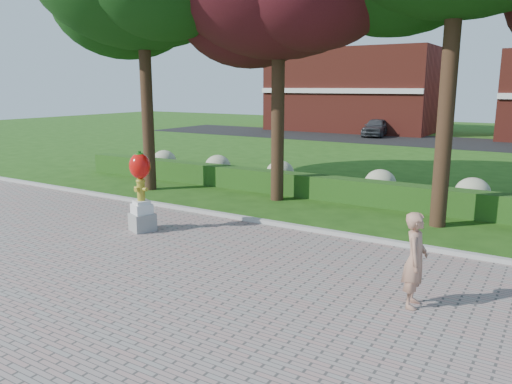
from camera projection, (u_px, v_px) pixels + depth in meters
ground at (224, 260)px, 11.37m from camera, size 100.00×100.00×0.00m
walkway at (80, 330)px, 8.04m from camera, size 40.00×14.00×0.04m
curb at (287, 226)px, 13.85m from camera, size 40.00×0.18×0.15m
lawn_hedge at (342, 190)px, 17.11m from camera, size 24.00×0.70×0.80m
hydrangea_row at (368, 182)px, 17.61m from camera, size 20.10×1.10×0.99m
street at (458, 143)px, 34.64m from camera, size 50.00×8.00×0.02m
building_left at (354, 90)px, 44.06m from camera, size 14.00×8.00×7.00m
hydrant_sculpture at (141, 189)px, 13.31m from camera, size 0.76×0.76×2.17m
woman at (415, 260)px, 8.73m from camera, size 0.49×0.67×1.72m
parked_car at (376, 127)px, 39.03m from camera, size 2.04×4.28×1.41m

